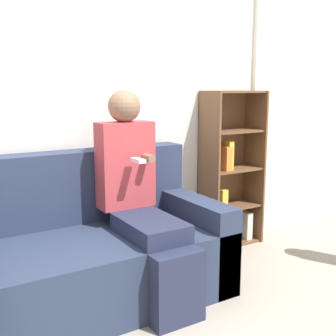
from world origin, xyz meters
TOP-DOWN VIEW (x-y plane):
  - ground_plane at (0.00, 0.00)m, footprint 14.00×14.00m
  - back_wall at (0.00, 1.01)m, footprint 10.00×0.06m
  - curtain_panel at (2.00, 0.96)m, footprint 0.78×0.04m
  - couch at (-0.28, 0.55)m, footprint 2.00×0.88m
  - adult_seated at (0.20, 0.43)m, footprint 0.37×0.80m
  - bookshelf at (1.27, 0.86)m, footprint 0.51×0.28m

SIDE VIEW (x-z plane):
  - ground_plane at x=0.00m, z-range 0.00..0.00m
  - couch at x=-0.28m, z-range -0.15..0.76m
  - bookshelf at x=1.27m, z-range -0.06..1.24m
  - adult_seated at x=0.20m, z-range 0.01..1.32m
  - curtain_panel at x=2.00m, z-range 0.00..2.29m
  - back_wall at x=0.00m, z-range 0.00..2.55m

